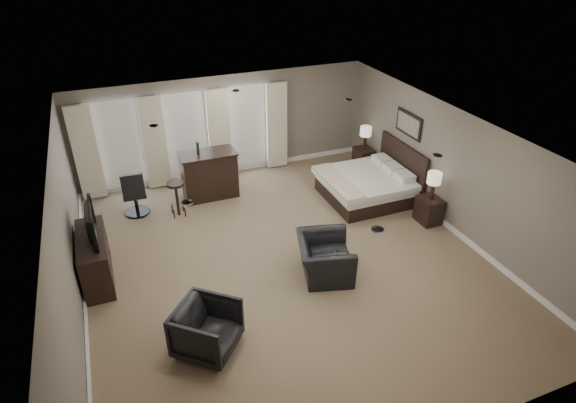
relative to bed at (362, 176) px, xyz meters
name	(u,v)px	position (x,y,z in m)	size (l,w,h in m)	color
room	(286,204)	(-2.58, -1.64, 0.67)	(7.60, 8.60, 2.64)	brown
window_bay	(187,137)	(-3.58, 2.47, 0.58)	(5.25, 0.20, 2.30)	silver
bed	(362,176)	(0.00, 0.00, 0.00)	(1.97, 1.88, 1.25)	silver
nightstand_near	(429,210)	(0.89, -1.45, -0.34)	(0.44, 0.53, 0.58)	black
nightstand_far	(363,159)	(0.89, 1.45, -0.34)	(0.43, 0.53, 0.58)	black
lamp_near	(433,186)	(0.89, -1.45, 0.27)	(0.30, 0.30, 0.63)	beige
lamp_far	(365,138)	(0.89, 1.45, 0.26)	(0.30, 0.30, 0.62)	beige
wall_art	(408,124)	(1.12, 0.00, 1.12)	(0.04, 0.96, 0.56)	slate
dresser	(95,258)	(-6.03, -0.81, -0.18)	(0.50, 1.55, 0.90)	black
tv	(89,235)	(-6.03, -0.81, 0.34)	(1.08, 0.62, 0.14)	black
armchair_near	(325,252)	(-2.06, -2.25, -0.13)	(1.13, 0.74, 0.99)	black
armchair_far	(207,327)	(-4.53, -3.28, -0.18)	(0.87, 0.82, 0.90)	black
bar_counter	(209,175)	(-3.31, 1.50, -0.05)	(1.32, 0.69, 1.15)	black
bar_stool_left	(177,199)	(-4.21, 0.90, -0.21)	(0.39, 0.39, 0.83)	black
bar_stool_right	(191,180)	(-3.73, 1.71, -0.23)	(0.38, 0.38, 0.79)	black
desk_chair	(134,192)	(-5.08, 1.33, -0.08)	(0.56, 0.56, 1.10)	black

